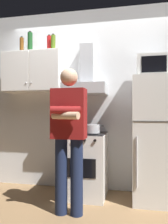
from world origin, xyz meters
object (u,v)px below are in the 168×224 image
object	(u,v)px
person_standing	(69,134)
bottle_soda_red	(49,44)
stove_oven	(84,164)
refrigerator	(156,139)
range_hood	(86,81)
upper_cabinet	(34,72)
bottle_wine_green	(30,42)
cooking_pot	(92,129)
bottle_beer_brown	(22,45)
bottle_olive_oil	(53,43)
microwave	(156,67)

from	to	relation	value
person_standing	bottle_soda_red	bearing A→B (deg)	124.08
stove_oven	refrigerator	bearing A→B (deg)	0.04
stove_oven	range_hood	distance (m)	1.17
upper_cabinet	bottle_wine_green	size ratio (longest dim) A/B	2.79
upper_cabinet	cooking_pot	size ratio (longest dim) A/B	2.95
range_hood	bottle_soda_red	bearing A→B (deg)	176.09
bottle_beer_brown	upper_cabinet	bearing A→B (deg)	5.46
bottle_olive_oil	bottle_wine_green	bearing A→B (deg)	178.43
microwave	cooking_pot	size ratio (longest dim) A/B	1.57
upper_cabinet	range_hood	xyz separation A→B (m)	(0.80, 0.00, -0.15)
stove_oven	range_hood	bearing A→B (deg)	90.00
bottle_wine_green	bottle_soda_red	xyz separation A→B (m)	(0.29, 0.04, -0.03)
person_standing	cooking_pot	world-z (taller)	person_standing
upper_cabinet	range_hood	size ratio (longest dim) A/B	1.20
range_hood	bottle_olive_oil	world-z (taller)	bottle_olive_oil
stove_oven	cooking_pot	size ratio (longest dim) A/B	2.87
bottle_wine_green	refrigerator	bearing A→B (deg)	-3.84
stove_oven	bottle_soda_red	world-z (taller)	bottle_soda_red
stove_oven	microwave	world-z (taller)	microwave
bottle_beer_brown	refrigerator	bearing A→B (deg)	-3.14
upper_cabinet	bottle_olive_oil	size ratio (longest dim) A/B	3.56
bottle_wine_green	bottle_soda_red	bearing A→B (deg)	8.49
microwave	cooking_pot	distance (m)	1.16
bottle_wine_green	bottle_olive_oil	world-z (taller)	bottle_wine_green
refrigerator	bottle_beer_brown	bearing A→B (deg)	176.86
refrigerator	bottle_soda_red	distance (m)	2.06
upper_cabinet	bottle_soda_red	xyz separation A→B (m)	(0.23, 0.04, 0.43)
refrigerator	person_standing	distance (m)	1.17
range_hood	person_standing	bearing A→B (deg)	-93.91
person_standing	cooking_pot	size ratio (longest dim) A/B	5.38
bottle_wine_green	bottle_olive_oil	distance (m)	0.37
stove_oven	bottle_soda_red	bearing A→B (deg)	163.84
upper_cabinet	cooking_pot	distance (m)	1.26
refrigerator	cooking_pot	bearing A→B (deg)	-171.68
upper_cabinet	cooking_pot	bearing A→B (deg)	-14.73
bottle_wine_green	bottle_beer_brown	world-z (taller)	bottle_wine_green
bottle_beer_brown	bottle_soda_red	distance (m)	0.42
upper_cabinet	stove_oven	size ratio (longest dim) A/B	1.03
bottle_olive_oil	bottle_soda_red	world-z (taller)	bottle_soda_red
upper_cabinet	person_standing	size ratio (longest dim) A/B	0.55
person_standing	bottle_soda_red	size ratio (longest dim) A/B	6.21
cooking_pot	person_standing	bearing A→B (deg)	-110.30
bottle_olive_oil	bottle_beer_brown	distance (m)	0.50
upper_cabinet	microwave	world-z (taller)	upper_cabinet
range_hood	upper_cabinet	bearing A→B (deg)	-179.91
person_standing	stove_oven	bearing A→B (deg)	85.28
stove_oven	bottle_beer_brown	xyz separation A→B (m)	(-0.99, 0.11, 1.73)
refrigerator	bottle_soda_red	bearing A→B (deg)	173.82
refrigerator	microwave	distance (m)	0.94
microwave	person_standing	bearing A→B (deg)	-148.00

